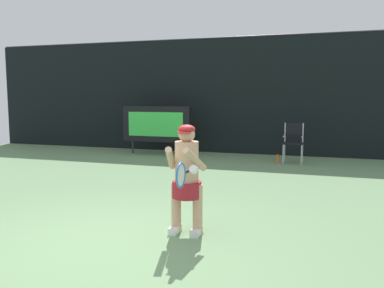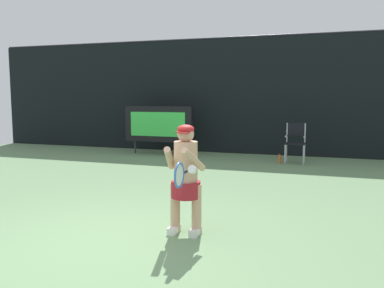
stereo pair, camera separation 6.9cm
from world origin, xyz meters
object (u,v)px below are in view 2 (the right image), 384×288
scoreboard (159,124)px  tennis_player (186,175)px  umpire_chair (295,140)px  tennis_racket (180,175)px  water_bottle (279,159)px

scoreboard → tennis_player: (3.24, -6.67, -0.16)m
scoreboard → umpire_chair: (4.16, -0.30, -0.33)m
umpire_chair → tennis_racket: umpire_chair is taller
scoreboard → umpire_chair: bearing=-4.1°
scoreboard → umpire_chair: size_ratio=2.04×
scoreboard → umpire_chair: 4.18m
scoreboard → water_bottle: (3.77, -0.55, -0.82)m
water_bottle → tennis_player: size_ratio=0.18×
scoreboard → tennis_racket: (3.35, -7.17, -0.06)m
tennis_player → water_bottle: bearing=85.1°
water_bottle → tennis_player: (-0.53, -6.12, 0.66)m
water_bottle → tennis_racket: size_ratio=0.44×
umpire_chair → scoreboard: bearing=175.9°
umpire_chair → tennis_player: tennis_player is taller
umpire_chair → tennis_player: bearing=-98.2°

